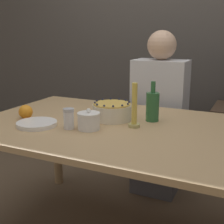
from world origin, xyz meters
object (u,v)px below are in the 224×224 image
Objects in this scene: candle at (134,110)px; bottle at (153,106)px; sugar_bowl at (89,121)px; cake at (112,111)px; sugar_shaker at (69,119)px; person_man_blue_shirt at (159,124)px.

candle is 0.17m from bottle.
candle is at bearing 35.29° from sugar_bowl.
cake is 0.20m from candle.
bottle is (0.23, 0.07, 0.04)m from cake.
candle is (0.30, 0.18, 0.04)m from sugar_shaker.
sugar_shaker is 0.36m from candle.
candle reaches higher than sugar_shaker.
sugar_bowl is 1.09× the size of sugar_shaker.
sugar_shaker is at bearing -159.91° from sugar_bowl.
sugar_bowl is at bearing -129.72° from bottle.
cake is at bearing 80.95° from person_man_blue_shirt.
bottle is (0.36, 0.34, 0.03)m from sugar_shaker.
person_man_blue_shirt is at bearing 80.95° from cake.
sugar_shaker is at bearing -149.31° from candle.
candle reaches higher than cake.
bottle is at bearing 50.28° from sugar_bowl.
cake is at bearing 153.78° from candle.
bottle is 0.63m from person_man_blue_shirt.
sugar_bowl is at bearing -144.71° from candle.
sugar_shaker is (-0.10, -0.04, 0.01)m from sugar_bowl.
person_man_blue_shirt is (0.23, 0.90, -0.24)m from sugar_shaker.
bottle is at bearing 102.57° from person_man_blue_shirt.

